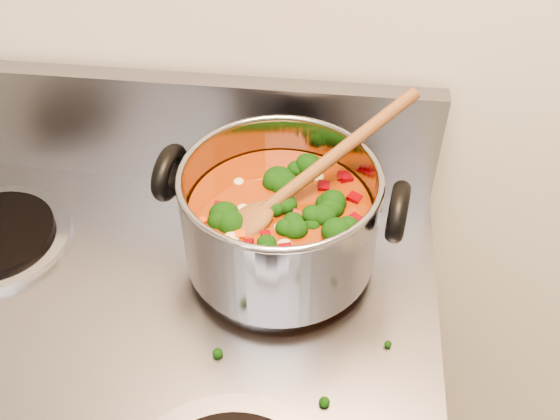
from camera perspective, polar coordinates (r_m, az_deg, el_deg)
The scene contains 3 objects.
stockpot at distance 0.73m, azimuth 0.08°, elevation -0.83°, with size 0.29×0.23×0.14m.
wooden_spoon at distance 0.71m, azimuth 1.14°, elevation 1.98°, with size 0.23×0.21×0.11m.
cooktop_crumbs at distance 0.84m, azimuth -8.15°, elevation -0.53°, with size 0.21×0.30×0.01m.
Camera 1 is at (0.18, 0.80, 1.50)m, focal length 40.00 mm.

